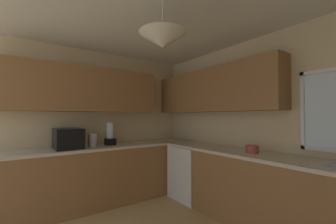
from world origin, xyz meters
The scene contains 8 objects.
room_shell centered at (-0.38, 0.50, 1.72)m, with size 4.22×3.47×2.55m.
counter_run_left centered at (-1.74, 0.00, 0.46)m, with size 0.65×3.08×0.91m.
counter_run_back centered at (0.21, 1.37, 0.46)m, with size 3.31×0.65×0.91m.
dishwasher centered at (-1.08, 1.34, 0.43)m, with size 0.60×0.60×0.86m, color white.
microwave centered at (-1.74, -0.48, 1.05)m, with size 0.48×0.36×0.29m, color black.
kettle centered at (-1.72, -0.13, 1.01)m, with size 0.13×0.13×0.20m, color #B7B7BC.
bowl centered at (0.02, 1.37, 0.95)m, with size 0.16×0.16×0.09m, color #B74C42.
blender_appliance centered at (-1.74, 0.15, 1.07)m, with size 0.15×0.15×0.36m.
Camera 1 is at (1.58, -1.07, 1.37)m, focal length 22.41 mm.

